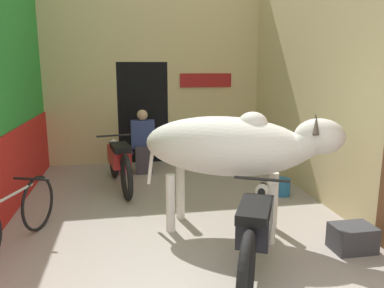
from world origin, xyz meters
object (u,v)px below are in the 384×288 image
bicycle (12,219)px  plastic_stool (124,162)px  cow (232,147)px  shopkeeper_seated (143,140)px  motorcycle_near (256,228)px  bucket (282,187)px  crate (352,238)px  motorcycle_far (119,161)px

bicycle → plastic_stool: 2.99m
cow → plastic_stool: bearing=114.9°
plastic_stool → cow: bearing=-65.1°
cow → shopkeeper_seated: size_ratio=1.94×
bicycle → plastic_stool: bearing=66.8°
motorcycle_near → shopkeeper_seated: bearing=102.9°
bicycle → bucket: size_ratio=6.19×
cow → motorcycle_near: (-0.03, -0.95, -0.58)m
motorcycle_near → crate: (1.19, 0.24, -0.32)m
motorcycle_near → motorcycle_far: size_ratio=0.95×
bicycle → shopkeeper_seated: shopkeeper_seated is taller
shopkeeper_seated → bicycle: bearing=-119.0°
cow → crate: size_ratio=5.15×
motorcycle_near → bucket: motorcycle_near is taller
crate → bucket: bearing=90.7°
shopkeeper_seated → plastic_stool: 0.54m
motorcycle_far → bicycle: bearing=-119.9°
motorcycle_far → plastic_stool: motorcycle_far is taller
cow → crate: (1.15, -0.71, -0.90)m
motorcycle_near → crate: motorcycle_near is taller
bicycle → bucket: bicycle is taller
motorcycle_near → motorcycle_far: 3.13m
plastic_stool → bucket: 2.89m
motorcycle_far → bucket: motorcycle_far is taller
bucket → plastic_stool: bearing=145.8°
motorcycle_far → crate: 3.61m
motorcycle_far → motorcycle_near: bearing=-65.8°
plastic_stool → shopkeeper_seated: bearing=7.6°
plastic_stool → bucket: (2.39, -1.62, -0.09)m
cow → plastic_stool: (-1.26, 2.71, -0.82)m
motorcycle_near → cow: bearing=87.9°
cow → plastic_stool: size_ratio=5.55×
motorcycle_far → crate: (2.47, -2.61, -0.31)m
motorcycle_far → crate: motorcycle_far is taller
motorcycle_far → cow: bearing=-55.3°
motorcycle_far → shopkeeper_seated: shopkeeper_seated is taller
shopkeeper_seated → bucket: (2.02, -1.67, -0.47)m
cow → bucket: size_ratio=8.72×
bucket → bicycle: bearing=-162.6°
motorcycle_near → motorcycle_far: (-1.28, 2.85, -0.00)m
bicycle → plastic_stool: bicycle is taller
shopkeeper_seated → crate: shopkeeper_seated is taller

